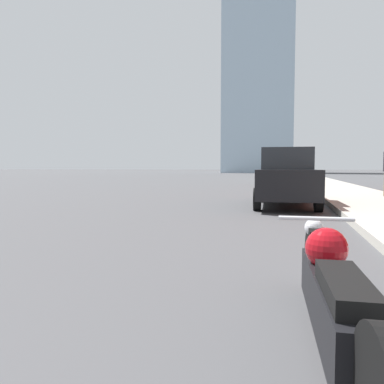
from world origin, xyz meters
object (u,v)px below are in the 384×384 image
(motorcycle, at_px, (333,295))
(parked_car_red, at_px, (290,173))
(parked_car_black, at_px, (286,178))
(parked_car_white, at_px, (287,171))

(motorcycle, bearing_deg, parked_car_red, 87.75)
(parked_car_black, distance_m, parked_car_white, 23.64)
(motorcycle, xyz_separation_m, parked_car_black, (-0.26, 9.12, 0.48))
(motorcycle, relative_size, parked_car_black, 0.63)
(parked_car_red, bearing_deg, motorcycle, -88.48)
(parked_car_black, bearing_deg, parked_car_red, 86.62)
(motorcycle, height_order, parked_car_white, parked_car_white)
(motorcycle, distance_m, parked_car_white, 32.76)
(parked_car_black, bearing_deg, motorcycle, -90.39)
(parked_car_black, height_order, parked_car_white, parked_car_black)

